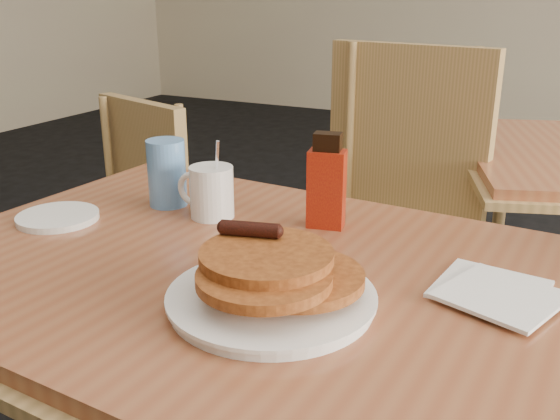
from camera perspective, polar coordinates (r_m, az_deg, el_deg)
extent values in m
cube|color=brown|center=(0.99, -1.55, -6.34)|extent=(1.19, 0.83, 0.04)
cube|color=#A8844F|center=(0.99, -1.54, -7.11)|extent=(1.23, 0.87, 0.02)
cylinder|color=#A8844F|center=(1.82, 16.32, -7.54)|extent=(0.04, 0.04, 0.71)
cube|color=#A8844F|center=(1.63, 8.81, -4.67)|extent=(0.53, 0.53, 0.04)
cube|color=#A8844F|center=(1.74, 11.50, 6.28)|extent=(0.46, 0.12, 0.51)
cylinder|color=#A8844F|center=(1.67, -0.11, -14.05)|extent=(0.04, 0.04, 0.47)
cylinder|color=#A8844F|center=(1.87, 15.79, -10.73)|extent=(0.04, 0.04, 0.47)
cube|color=#A8844F|center=(1.87, -15.10, -4.67)|extent=(0.49, 0.49, 0.04)
cube|color=#A8844F|center=(1.91, -12.27, 3.51)|extent=(0.38, 0.16, 0.42)
cylinder|color=#A8844F|center=(1.97, -21.06, -11.09)|extent=(0.04, 0.04, 0.40)
cylinder|color=#A8844F|center=(1.98, -8.08, -9.66)|extent=(0.04, 0.04, 0.40)
cylinder|color=white|center=(0.86, -0.79, -8.18)|extent=(0.28, 0.28, 0.02)
cylinder|color=white|center=(0.86, -0.79, -7.77)|extent=(0.29, 0.29, 0.01)
cylinder|color=#A15421|center=(0.88, -1.79, -6.47)|extent=(0.18, 0.18, 0.01)
cylinder|color=#A15421|center=(0.85, 1.62, -6.17)|extent=(0.18, 0.18, 0.01)
cylinder|color=#A15421|center=(0.82, -1.47, -6.24)|extent=(0.18, 0.18, 0.01)
cylinder|color=#A15421|center=(0.84, -1.25, -4.20)|extent=(0.18, 0.18, 0.01)
cylinder|color=black|center=(0.89, -2.76, -1.76)|extent=(0.09, 0.04, 0.02)
cylinder|color=white|center=(1.18, -6.25, 1.64)|extent=(0.08, 0.08, 0.10)
torus|color=white|center=(1.20, -7.99, 1.92)|extent=(0.07, 0.01, 0.07)
cylinder|color=black|center=(1.17, -6.33, 3.57)|extent=(0.07, 0.07, 0.01)
cylinder|color=silver|center=(1.16, -5.82, 3.17)|extent=(0.04, 0.04, 0.14)
cube|color=maroon|center=(1.12, 4.27, 1.92)|extent=(0.07, 0.05, 0.14)
cube|color=black|center=(1.10, 4.38, 6.24)|extent=(0.05, 0.04, 0.03)
cube|color=white|center=(0.95, 18.67, -6.85)|extent=(0.16, 0.16, 0.01)
cube|color=white|center=(0.93, 19.56, -7.39)|extent=(0.19, 0.19, 0.01)
cylinder|color=#5B93D6|center=(1.26, -10.31, 3.36)|extent=(0.08, 0.08, 0.13)
cylinder|color=white|center=(1.24, -19.65, -0.61)|extent=(0.17, 0.17, 0.01)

